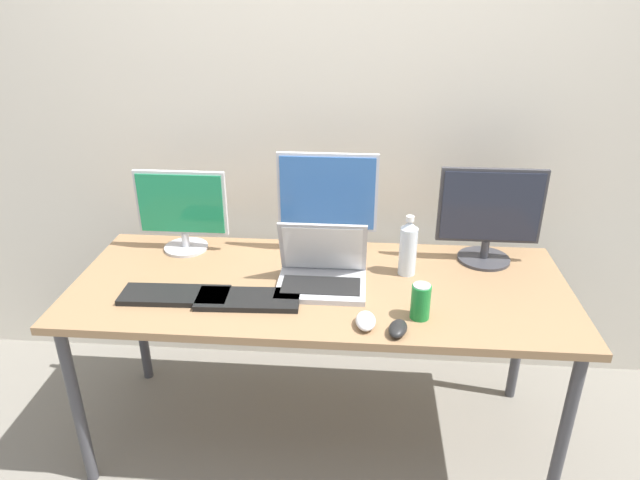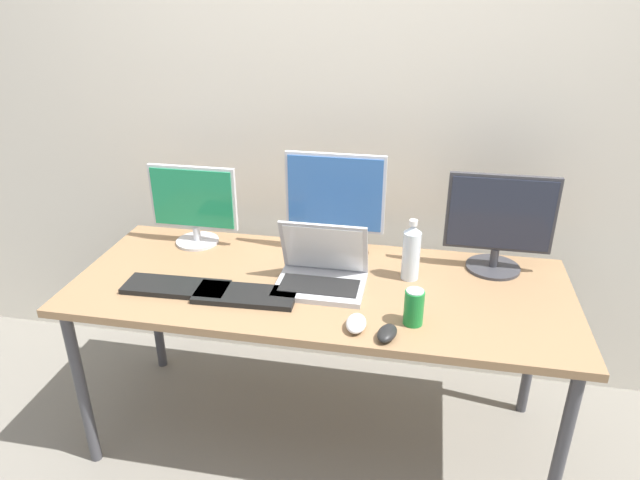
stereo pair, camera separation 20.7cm
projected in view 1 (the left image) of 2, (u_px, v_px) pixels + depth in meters
ground_plane at (320, 432)px, 2.46m from camera, size 16.00×16.00×0.00m
wall_back at (331, 101)px, 2.44m from camera, size 7.00×0.08×2.60m
work_desk at (320, 296)px, 2.17m from camera, size 1.86×0.75×0.74m
monitor_left at (182, 210)px, 2.34m from camera, size 0.37×0.18×0.34m
monitor_center at (327, 199)px, 2.30m from camera, size 0.40×0.17×0.42m
monitor_right at (490, 215)px, 2.23m from camera, size 0.40×0.21×0.39m
laptop_silver at (322, 271)px, 2.11m from camera, size 0.33×0.25×0.25m
keyboard_main at (175, 295)px, 2.05m from camera, size 0.39×0.15×0.02m
keyboard_aux at (248, 299)px, 2.02m from camera, size 0.37×0.16×0.02m
mouse_by_keyboard at (366, 321)px, 1.88m from camera, size 0.07×0.11×0.04m
mouse_by_laptop at (398, 329)px, 1.84m from camera, size 0.08×0.11×0.04m
water_bottle at (408, 248)px, 2.17m from camera, size 0.07×0.07×0.24m
soda_can_near_keyboard at (421, 301)px, 1.91m from camera, size 0.07×0.07×0.13m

